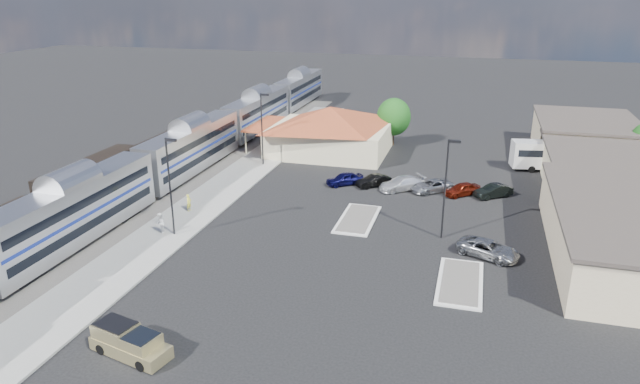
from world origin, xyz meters
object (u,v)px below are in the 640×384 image
(pickup_truck, at_px, (130,343))
(station_depot, at_px, (330,130))
(coach_bus, at_px, (559,154))
(suv, at_px, (488,249))

(pickup_truck, bearing_deg, station_depot, 13.16)
(coach_bus, bearing_deg, station_depot, 78.75)
(suv, distance_m, coach_bus, 27.73)
(pickup_truck, relative_size, coach_bus, 0.48)
(pickup_truck, bearing_deg, coach_bus, -18.56)
(station_depot, height_order, pickup_truck, station_depot)
(station_depot, bearing_deg, suv, -52.53)
(suv, height_order, coach_bus, coach_bus)
(suv, relative_size, coach_bus, 0.45)
(station_depot, xyz_separation_m, coach_bus, (28.56, -0.29, -1.08))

